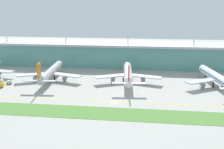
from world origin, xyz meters
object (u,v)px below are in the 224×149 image
object	(u,v)px
airliner_far_middle	(218,78)
baggage_cart	(9,82)
airliner_center	(128,74)
fuel_truck	(2,83)
airliner_near_middle	(51,72)

from	to	relation	value
airliner_far_middle	baggage_cart	xyz separation A→B (m)	(-144.74, -12.22, -5.19)
airliner_center	airliner_far_middle	world-z (taller)	same
airliner_far_middle	fuel_truck	size ratio (longest dim) A/B	8.30
fuel_truck	baggage_cart	xyz separation A→B (m)	(2.34, 6.01, -1.00)
airliner_center	baggage_cart	xyz separation A→B (m)	(-83.15, -16.23, -5.19)
airliner_near_middle	fuel_truck	xyz separation A→B (m)	(-28.55, -19.07, -4.19)
fuel_truck	airliner_center	bearing A→B (deg)	14.58
airliner_near_middle	fuel_truck	world-z (taller)	airliner_near_middle
baggage_cart	airliner_near_middle	bearing A→B (deg)	26.48
airliner_center	fuel_truck	distance (m)	88.43
airliner_center	airliner_far_middle	size ratio (longest dim) A/B	1.04
airliner_near_middle	airliner_center	world-z (taller)	same
airliner_far_middle	baggage_cart	bearing A→B (deg)	-175.17
baggage_cart	airliner_far_middle	bearing A→B (deg)	4.83
airliner_near_middle	airliner_center	xyz separation A→B (m)	(56.93, 3.17, 0.00)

